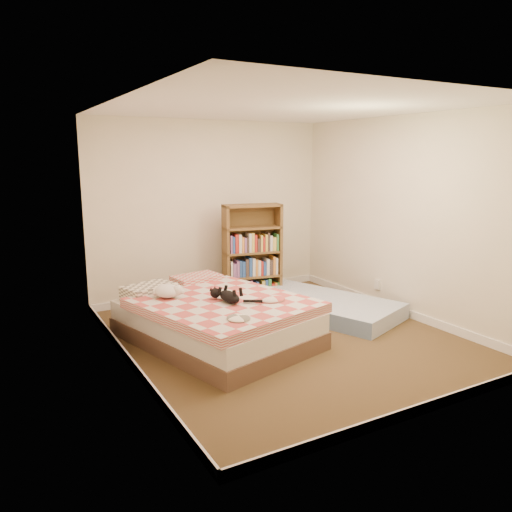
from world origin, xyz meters
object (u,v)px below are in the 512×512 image
black_cat (228,296)px  bookshelf (252,264)px  floor_mattress (313,304)px  white_dog (168,291)px  bed (214,318)px

black_cat → bookshelf: bearing=27.6°
floor_mattress → white_dog: size_ratio=7.29×
bookshelf → black_cat: bearing=-116.2°
bed → bookshelf: size_ratio=1.75×
floor_mattress → black_cat: (-1.51, -0.58, 0.46)m
bed → black_cat: black_cat is taller
bed → white_dog: bearing=138.6°
bookshelf → black_cat: size_ratio=2.26×
floor_mattress → bed: bearing=171.2°
black_cat → floor_mattress: bearing=-5.2°
bookshelf → black_cat: bookshelf is taller
bookshelf → black_cat: (-1.08, -1.47, 0.04)m
white_dog → bed: bearing=-27.4°
bookshelf → black_cat: 1.82m
bed → white_dog: size_ratio=7.79×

